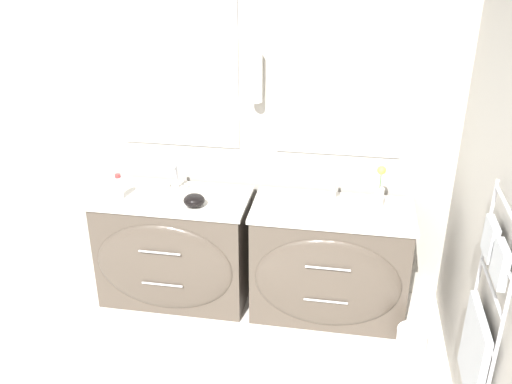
{
  "coord_description": "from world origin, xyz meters",
  "views": [
    {
      "loc": [
        0.99,
        -1.56,
        2.58
      ],
      "look_at": [
        0.46,
        1.55,
        1.08
      ],
      "focal_mm": 40.0,
      "sensor_mm": 36.0,
      "label": 1
    }
  ],
  "objects_px": {
    "vanity_left": "(174,249)",
    "waste_bin": "(411,344)",
    "flower_vase": "(379,192)",
    "toiletry_bottle": "(119,187)",
    "amenity_bowl": "(194,200)",
    "vanity_right": "(329,263)"
  },
  "relations": [
    {
      "from": "vanity_left",
      "to": "toiletry_bottle",
      "type": "relative_size",
      "value": 6.02
    },
    {
      "from": "vanity_right",
      "to": "waste_bin",
      "type": "height_order",
      "value": "vanity_right"
    },
    {
      "from": "amenity_bowl",
      "to": "flower_vase",
      "type": "bearing_deg",
      "value": 8.34
    },
    {
      "from": "amenity_bowl",
      "to": "waste_bin",
      "type": "height_order",
      "value": "amenity_bowl"
    },
    {
      "from": "flower_vase",
      "to": "waste_bin",
      "type": "relative_size",
      "value": 1.28
    },
    {
      "from": "flower_vase",
      "to": "amenity_bowl",
      "type": "bearing_deg",
      "value": -171.66
    },
    {
      "from": "toiletry_bottle",
      "to": "flower_vase",
      "type": "height_order",
      "value": "flower_vase"
    },
    {
      "from": "vanity_left",
      "to": "flower_vase",
      "type": "xyz_separation_m",
      "value": [
        1.43,
        0.1,
        0.53
      ]
    },
    {
      "from": "vanity_left",
      "to": "toiletry_bottle",
      "type": "bearing_deg",
      "value": -171.12
    },
    {
      "from": "waste_bin",
      "to": "vanity_left",
      "type": "bearing_deg",
      "value": 166.57
    },
    {
      "from": "vanity_right",
      "to": "waste_bin",
      "type": "bearing_deg",
      "value": -35.61
    },
    {
      "from": "vanity_left",
      "to": "waste_bin",
      "type": "height_order",
      "value": "vanity_left"
    },
    {
      "from": "flower_vase",
      "to": "toiletry_bottle",
      "type": "bearing_deg",
      "value": -175.17
    },
    {
      "from": "vanity_right",
      "to": "vanity_left",
      "type": "bearing_deg",
      "value": 180.0
    },
    {
      "from": "vanity_left",
      "to": "amenity_bowl",
      "type": "height_order",
      "value": "amenity_bowl"
    },
    {
      "from": "flower_vase",
      "to": "waste_bin",
      "type": "bearing_deg",
      "value": -62.0
    },
    {
      "from": "flower_vase",
      "to": "waste_bin",
      "type": "height_order",
      "value": "flower_vase"
    },
    {
      "from": "vanity_left",
      "to": "vanity_right",
      "type": "distance_m",
      "value": 1.13
    },
    {
      "from": "vanity_left",
      "to": "flower_vase",
      "type": "height_order",
      "value": "flower_vase"
    },
    {
      "from": "vanity_left",
      "to": "waste_bin",
      "type": "xyz_separation_m",
      "value": [
        1.69,
        -0.4,
        -0.3
      ]
    },
    {
      "from": "amenity_bowl",
      "to": "toiletry_bottle",
      "type": "bearing_deg",
      "value": 176.83
    },
    {
      "from": "vanity_right",
      "to": "toiletry_bottle",
      "type": "bearing_deg",
      "value": -177.91
    }
  ]
}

